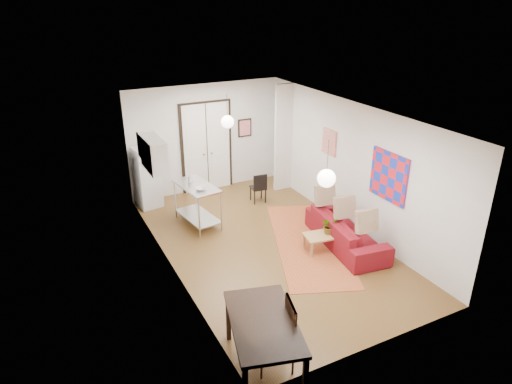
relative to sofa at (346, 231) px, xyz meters
name	(u,v)px	position (x,y,z in m)	size (l,w,h in m)	color
floor	(267,244)	(-1.50, 0.79, -0.33)	(7.00, 7.00, 0.00)	brown
ceiling	(268,113)	(-1.50, 0.79, 2.57)	(4.20, 7.00, 0.02)	white
wall_back	(206,138)	(-1.50, 4.29, 1.12)	(4.20, 0.02, 2.90)	silver
wall_front	(384,266)	(-1.50, -2.71, 1.12)	(4.20, 0.02, 2.90)	silver
wall_left	(168,202)	(-3.60, 0.79, 1.12)	(0.02, 7.00, 2.90)	silver
wall_right	(350,166)	(0.60, 0.79, 1.12)	(0.02, 7.00, 2.90)	silver
double_doors	(207,148)	(-1.50, 4.25, 0.87)	(1.44, 0.06, 2.50)	white
stub_partition	(283,138)	(0.35, 3.34, 1.12)	(0.50, 0.10, 2.90)	silver
wall_cabinet	(154,154)	(-3.42, 2.29, 1.57)	(0.35, 1.00, 0.70)	silver
painting_popart	(389,176)	(0.58, -0.46, 1.32)	(0.05, 1.00, 1.00)	red
painting_abstract	(329,142)	(0.58, 1.59, 1.47)	(0.05, 0.50, 0.60)	#F0E5C8
poster_back	(245,128)	(-0.35, 4.26, 1.27)	(0.40, 0.03, 0.50)	red
print_left	(141,146)	(-3.57, 2.79, 1.62)	(0.03, 0.44, 0.54)	#945B3D
pendant_back	(227,122)	(-1.50, 2.79, 1.92)	(0.30, 0.30, 0.80)	white
pendant_front	(326,178)	(-1.50, -1.21, 1.92)	(0.30, 0.30, 0.80)	white
kilim_rug	(308,242)	(-0.65, 0.46, -0.33)	(1.39, 3.72, 0.01)	#BF602F
sofa	(346,231)	(0.00, 0.00, 0.00)	(0.89, 2.27, 0.66)	maroon
coffee_table	(325,236)	(-0.54, 0.03, 0.00)	(0.91, 0.59, 0.38)	tan
potted_plant	(329,226)	(-0.44, 0.03, 0.23)	(0.33, 0.29, 0.37)	#2B5E2A
kitchen_counter	(197,199)	(-2.49, 2.39, 0.32)	(0.81, 1.36, 0.98)	#BCBEC1
bowl	(201,189)	(-2.49, 2.09, 0.68)	(0.23, 0.23, 0.06)	white
soap_bottle	(190,178)	(-2.54, 2.64, 0.75)	(0.09, 0.09, 0.20)	teal
fridge	(147,177)	(-3.25, 3.89, 0.44)	(0.55, 0.55, 1.55)	silver
dining_table	(263,326)	(-3.25, -2.36, 0.44)	(1.28, 1.75, 0.87)	black
dining_chair_near	(270,326)	(-3.08, -2.25, 0.29)	(0.63, 0.79, 1.07)	#382111
dining_chair_far	(270,326)	(-3.08, -2.25, 0.29)	(0.63, 0.79, 1.07)	#382111
black_side_chair	(257,184)	(-0.65, 2.94, 0.13)	(0.40, 0.40, 0.80)	black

